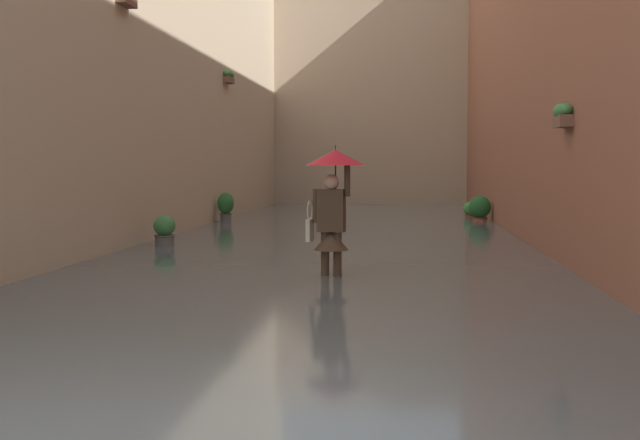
{
  "coord_description": "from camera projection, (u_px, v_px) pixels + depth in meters",
  "views": [
    {
      "loc": [
        -1.36,
        4.43,
        1.76
      ],
      "look_at": [
        -0.14,
        -8.03,
        0.95
      ],
      "focal_mm": 47.77,
      "sensor_mm": 36.0,
      "label": 1
    }
  ],
  "objects": [
    {
      "name": "ground_plane",
      "position": [
        343.0,
        242.0,
        19.39
      ],
      "size": [
        74.19,
        74.19,
        0.0
      ],
      "primitive_type": "plane",
      "color": "#605B56"
    },
    {
      "name": "flood_water",
      "position": [
        343.0,
        238.0,
        19.38
      ],
      "size": [
        8.51,
        35.68,
        0.18
      ],
      "primitive_type": "cube",
      "color": "#515B60",
      "rests_on": "ground_plane"
    },
    {
      "name": "building_facade_far",
      "position": [
        371.0,
        104.0,
        34.74
      ],
      "size": [
        11.31,
        1.8,
        8.52
      ],
      "primitive_type": "cube",
      "color": "tan",
      "rests_on": "ground_plane"
    },
    {
      "name": "person_wading",
      "position": [
        333.0,
        195.0,
        12.07
      ],
      "size": [
        0.85,
        0.85,
        2.04
      ],
      "color": "#4C4233",
      "rests_on": "ground_plane"
    },
    {
      "name": "potted_plant_near_right",
      "position": [
        226.0,
        208.0,
        23.6
      ],
      "size": [
        0.46,
        0.46,
        1.0
      ],
      "color": "#66605B",
      "rests_on": "ground_plane"
    },
    {
      "name": "potted_plant_far_left",
      "position": [
        480.0,
        210.0,
        23.93
      ],
      "size": [
        0.62,
        0.62,
        0.89
      ],
      "color": "#9E563D",
      "rests_on": "ground_plane"
    },
    {
      "name": "potted_plant_mid_left",
      "position": [
        470.0,
        211.0,
        25.73
      ],
      "size": [
        0.42,
        0.42,
        0.64
      ],
      "color": "brown",
      "rests_on": "ground_plane"
    },
    {
      "name": "potted_plant_mid_right",
      "position": [
        165.0,
        234.0,
        16.77
      ],
      "size": [
        0.43,
        0.43,
        0.76
      ],
      "color": "#66605B",
      "rests_on": "ground_plane"
    }
  ]
}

